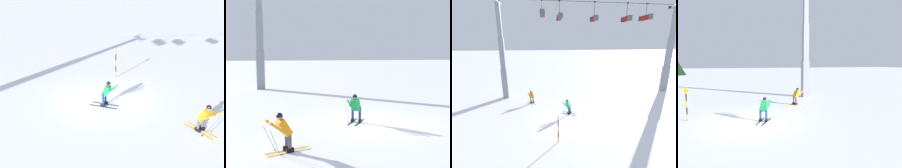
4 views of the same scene
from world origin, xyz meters
TOP-DOWN VIEW (x-y plane):
  - ground_plane at (0.00, 0.00)m, footprint 260.00×260.00m
  - skier_carving_main at (-0.02, 0.79)m, footprint 1.64×1.29m
  - trail_marker_pole at (-1.46, -3.78)m, footprint 0.07×0.28m
  - skier_distant_uphill at (-3.94, 4.35)m, footprint 1.11×1.72m

SIDE VIEW (x-z plane):
  - ground_plane at x=0.00m, z-range 0.00..0.00m
  - skier_distant_uphill at x=-3.94m, z-range 0.04..1.63m
  - skier_carving_main at x=-0.02m, z-range 0.05..1.66m
  - trail_marker_pole at x=-1.46m, z-range 0.08..2.25m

